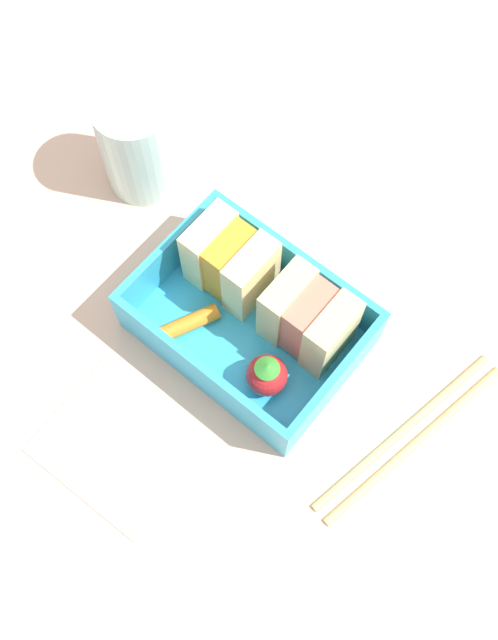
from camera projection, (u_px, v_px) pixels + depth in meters
The scene contains 10 objects.
ground_plane at pixel (249, 337), 58.85cm from camera, with size 120.00×120.00×2.00cm, color #DFAF91.
bento_tray at pixel (249, 330), 57.38cm from camera, with size 17.14×12.32×1.20cm, color #2FA1CA.
bento_rim at pixel (249, 317), 54.83cm from camera, with size 17.14×12.32×4.32cm.
sandwich_left at pixel (230, 261), 55.55cm from camera, with size 6.30×4.73×6.34cm.
sandwich_center_left at pixel (308, 319), 53.66cm from camera, with size 6.30×4.73×6.34cm.
carrot_stick_far_left at pixel (189, 323), 56.26cm from camera, with size 1.31×1.31×4.96cm, color orange.
strawberry_far_left at pixel (267, 375), 53.47cm from camera, with size 3.19×3.19×3.79cm.
chopstick_pair at pixel (410, 436), 54.27cm from camera, with size 5.47×18.50×0.70cm.
drinking_glass at pixel (139, 144), 59.47cm from camera, with size 6.46×6.46×9.39cm, color silver.
folded_napkin at pixel (119, 445), 54.15cm from camera, with size 11.25×9.40×0.40cm, color white.
Camera 1 is at (13.65, -16.60, 53.81)cm, focal length 40.00 mm.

